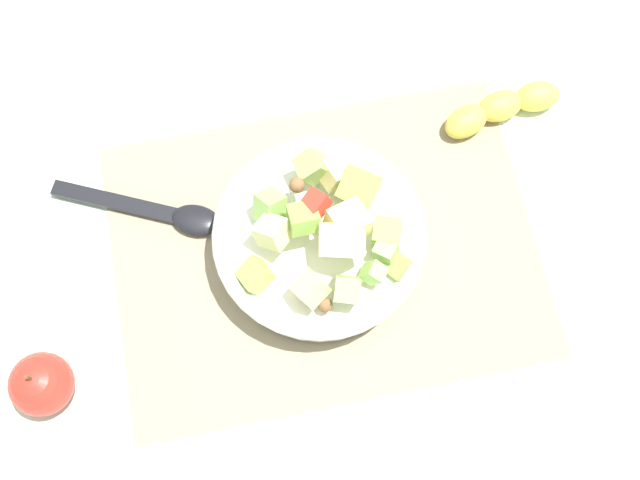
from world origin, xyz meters
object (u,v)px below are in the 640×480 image
at_px(serving_spoon, 164,213).
at_px(salad_bowl, 321,241).
at_px(banana_whole, 501,108).
at_px(whole_apple, 42,384).

bearing_deg(serving_spoon, salad_bowl, 154.66).
height_order(serving_spoon, banana_whole, banana_whole).
bearing_deg(serving_spoon, whole_apple, 49.71).
distance_m(serving_spoon, banana_whole, 0.41).
xyz_separation_m(salad_bowl, banana_whole, (-0.24, -0.13, -0.02)).
xyz_separation_m(salad_bowl, serving_spoon, (0.17, -0.08, -0.03)).
relative_size(serving_spoon, whole_apple, 2.45).
relative_size(whole_apple, banana_whole, 0.52).
relative_size(salad_bowl, serving_spoon, 1.20).
xyz_separation_m(whole_apple, banana_whole, (-0.56, -0.22, -0.02)).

